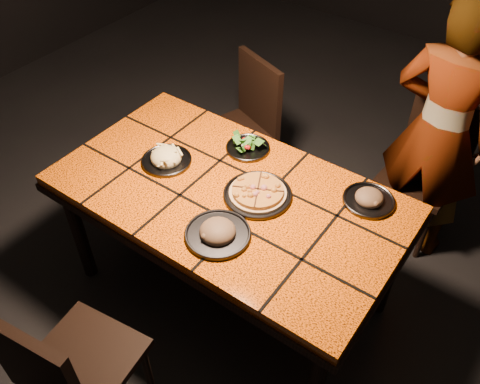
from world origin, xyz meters
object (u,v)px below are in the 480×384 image
Objects in this scene: dining_table at (228,203)px; chair_far_right at (428,162)px; chair_far_left at (246,120)px; diner at (439,134)px; plate_pizza at (258,193)px; chair_near at (66,367)px; plate_pasta at (166,158)px.

dining_table is 1.25m from chair_far_right.
dining_table is at bearing -39.66° from chair_far_left.
plate_pizza is (-0.51, -0.91, -0.00)m from diner.
chair_far_left is 2.54× the size of plate_pizza.
chair_near reaches higher than plate_pizza.
diner is (0.70, 1.92, 0.26)m from chair_near.
dining_table is 4.63× the size of plate_pizza.
chair_far_right is at bearing 60.61° from dining_table.
chair_far_left reaches higher than dining_table.
diner reaches higher than dining_table.
plate_pasta reaches higher than dining_table.
chair_near is 2.06m from diner.
plate_pasta is at bearing 48.39° from diner.
chair_near is at bearing -104.97° from chair_far_right.
plate_pasta is (-0.97, -1.09, 0.28)m from chair_far_right.
plate_pizza is (-0.48, -1.03, 0.28)m from chair_far_right.
chair_far_right is at bearing -71.58° from diner.
diner is at bearing 44.22° from plate_pasta.
chair_far_right is at bearing 35.69° from chair_far_left.
plate_pizza is at bearing 65.23° from diner.
chair_near is 1.00× the size of chair_far_left.
plate_pizza is 1.43× the size of plate_pasta.
dining_table is 1.16m from diner.
diner is at bearing -72.35° from chair_far_right.
chair_far_right is 1.17m from plate_pizza.
chair_far_right is 1.49m from plate_pasta.
chair_far_left is (-0.45, 0.79, -0.16)m from dining_table.
chair_far_right reaches higher than plate_pizza.
chair_far_left reaches higher than plate_pasta.
diner is 1.05m from plate_pizza.
chair_near is at bearing -94.10° from dining_table.
chair_near is 1.03m from plate_pasta.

